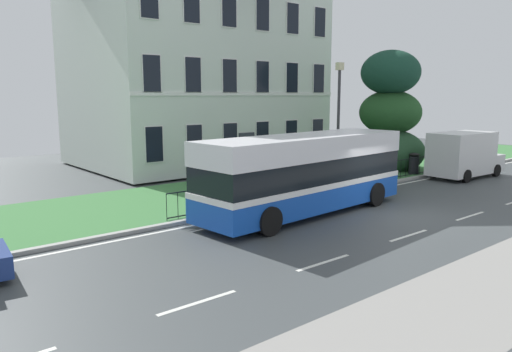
# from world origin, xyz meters

# --- Properties ---
(ground_plane) EXTENTS (60.00, 56.00, 0.18)m
(ground_plane) POSITION_xyz_m (0.00, 1.33, -0.01)
(ground_plane) COLOR #404546
(georgian_townhouse) EXTENTS (14.42, 10.95, 13.73)m
(georgian_townhouse) POSITION_xyz_m (1.96, 16.94, 7.02)
(georgian_townhouse) COLOR silver
(georgian_townhouse) RESTS_ON ground_plane
(iron_verge_railing) EXTENTS (18.50, 0.04, 0.97)m
(iron_verge_railing) POSITION_xyz_m (1.96, 4.40, 0.62)
(iron_verge_railing) COLOR black
(iron_verge_railing) RESTS_ON ground_plane
(evergreen_tree) EXTENTS (4.18, 4.18, 7.22)m
(evergreen_tree) POSITION_xyz_m (9.05, 6.89, 3.08)
(evergreen_tree) COLOR #423328
(evergreen_tree) RESTS_ON ground_plane
(single_decker_bus) EXTENTS (9.47, 3.08, 2.97)m
(single_decker_bus) POSITION_xyz_m (-2.47, 2.42, 1.57)
(single_decker_bus) COLOR #164BB7
(single_decker_bus) RESTS_ON ground_plane
(white_panel_van) EXTENTS (4.94, 2.20, 2.47)m
(white_panel_van) POSITION_xyz_m (9.96, 2.68, 1.27)
(white_panel_van) COLOR silver
(white_panel_van) RESTS_ON ground_plane
(street_lamp_post) EXTENTS (0.36, 0.24, 5.88)m
(street_lamp_post) POSITION_xyz_m (2.98, 5.59, 3.53)
(street_lamp_post) COLOR #333338
(street_lamp_post) RESTS_ON ground_plane
(litter_bin) EXTENTS (0.57, 0.57, 1.18)m
(litter_bin) POSITION_xyz_m (8.38, 4.70, 0.71)
(litter_bin) COLOR black
(litter_bin) RESTS_ON ground_plane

